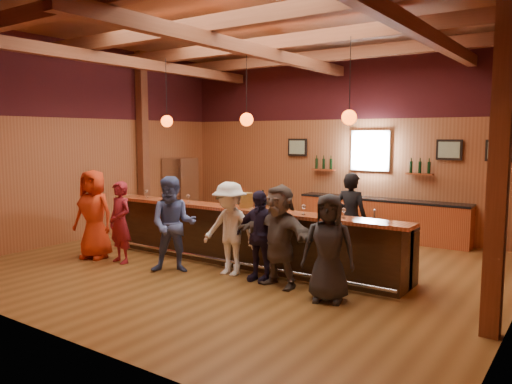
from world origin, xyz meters
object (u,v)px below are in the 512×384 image
(customer_dark, at_px, (328,248))
(bottle_a, at_px, (263,202))
(customer_white, at_px, (230,229))
(customer_orange, at_px, (94,214))
(ice_bucket, at_px, (246,200))
(customer_redvest, at_px, (120,222))
(customer_navy, at_px, (259,236))
(customer_brown, at_px, (279,236))
(bar_counter, at_px, (252,236))
(customer_denim, at_px, (173,225))
(back_bar_cabinet, at_px, (381,219))
(bartender, at_px, (351,218))
(stainless_fridge, at_px, (181,191))

(customer_dark, distance_m, bottle_a, 1.96)
(customer_white, height_order, customer_dark, customer_white)
(customer_orange, distance_m, ice_bucket, 3.11)
(customer_orange, xyz_separation_m, customer_redvest, (0.71, 0.06, -0.10))
(customer_navy, height_order, customer_brown, customer_brown)
(bar_counter, bearing_deg, customer_redvest, -147.41)
(customer_denim, relative_size, ice_bucket, 6.39)
(back_bar_cabinet, bearing_deg, customer_white, -103.63)
(customer_redvest, distance_m, bartender, 4.35)
(customer_navy, bearing_deg, bottle_a, 117.86)
(customer_brown, distance_m, bottle_a, 1.07)
(back_bar_cabinet, distance_m, customer_orange, 6.40)
(customer_dark, bearing_deg, customer_brown, 151.20)
(bar_counter, distance_m, customer_orange, 3.17)
(customer_white, bearing_deg, customer_navy, -1.57)
(customer_redvest, xyz_separation_m, customer_dark, (4.24, 0.24, 0.02))
(customer_orange, bearing_deg, bartender, 15.89)
(bar_counter, xyz_separation_m, customer_brown, (1.17, -0.91, 0.30))
(ice_bucket, bearing_deg, bottle_a, -0.72)
(back_bar_cabinet, height_order, bartender, bartender)
(customer_denim, xyz_separation_m, customer_dark, (2.95, 0.15, -0.06))
(customer_denim, height_order, customer_brown, customer_denim)
(back_bar_cabinet, height_order, customer_dark, customer_dark)
(customer_orange, bearing_deg, customer_redvest, -9.16)
(ice_bucket, bearing_deg, customer_brown, -30.14)
(stainless_fridge, height_order, customer_navy, stainless_fridge)
(customer_navy, bearing_deg, ice_bucket, 139.50)
(back_bar_cabinet, bearing_deg, customer_orange, -128.80)
(back_bar_cabinet, relative_size, bottle_a, 11.61)
(bartender, height_order, ice_bucket, bartender)
(back_bar_cabinet, relative_size, customer_orange, 2.29)
(customer_brown, bearing_deg, bottle_a, 149.06)
(stainless_fridge, bearing_deg, customer_dark, -29.66)
(ice_bucket, bearing_deg, stainless_fridge, 146.91)
(back_bar_cabinet, xyz_separation_m, stainless_fridge, (-5.30, -1.12, 0.42))
(customer_white, bearing_deg, back_bar_cabinet, 74.35)
(customer_orange, bearing_deg, bottle_a, 5.63)
(customer_brown, distance_m, bartender, 2.00)
(customer_dark, bearing_deg, back_bar_cabinet, 84.07)
(customer_orange, xyz_separation_m, customer_white, (2.93, 0.57, -0.06))
(customer_redvest, relative_size, bottle_a, 4.51)
(customer_redvest, bearing_deg, ice_bucket, 34.50)
(back_bar_cabinet, xyz_separation_m, customer_white, (-1.07, -4.41, 0.34))
(bar_counter, distance_m, customer_white, 0.90)
(customer_redvest, height_order, ice_bucket, customer_redvest)
(customer_orange, xyz_separation_m, customer_denim, (2.00, 0.15, -0.02))
(customer_white, height_order, bottle_a, customer_white)
(bar_counter, distance_m, customer_redvest, 2.52)
(bar_counter, bearing_deg, customer_dark, -27.47)
(back_bar_cabinet, distance_m, customer_dark, 4.78)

